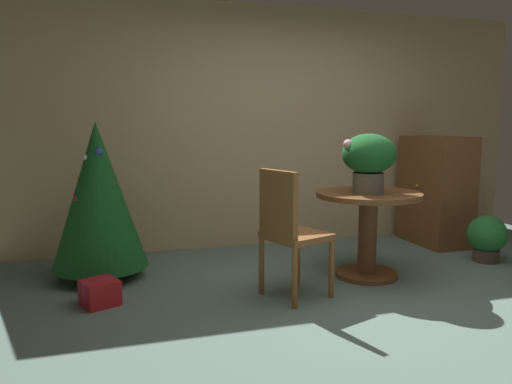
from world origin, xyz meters
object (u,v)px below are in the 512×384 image
(flower_vase, at_px, (369,158))
(wooden_chair_left_near, at_px, (289,227))
(wooden_cabinet, at_px, (436,190))
(gift_box_red, at_px, (100,293))
(potted_plant, at_px, (487,237))
(round_dining_table, at_px, (368,220))
(holiday_tree, at_px, (98,195))

(flower_vase, xyz_separation_m, wooden_chair_left_near, (-0.82, -0.26, -0.50))
(flower_vase, height_order, wooden_cabinet, flower_vase)
(gift_box_red, distance_m, wooden_cabinet, 3.77)
(flower_vase, bearing_deg, potted_plant, 5.46)
(gift_box_red, distance_m, potted_plant, 3.63)
(round_dining_table, distance_m, gift_box_red, 2.30)
(round_dining_table, distance_m, wooden_chair_left_near, 0.92)
(holiday_tree, bearing_deg, wooden_chair_left_near, -34.60)
(holiday_tree, height_order, wooden_cabinet, holiday_tree)
(wooden_chair_left_near, distance_m, gift_box_red, 1.50)
(gift_box_red, relative_size, wooden_cabinet, 0.27)
(holiday_tree, relative_size, potted_plant, 2.99)
(wooden_chair_left_near, bearing_deg, round_dining_table, 20.00)
(round_dining_table, distance_m, potted_plant, 1.39)
(round_dining_table, bearing_deg, gift_box_red, -178.93)
(wooden_chair_left_near, height_order, gift_box_red, wooden_chair_left_near)
(flower_vase, relative_size, potted_plant, 1.11)
(holiday_tree, distance_m, gift_box_red, 0.94)
(wooden_cabinet, height_order, potted_plant, wooden_cabinet)
(wooden_cabinet, xyz_separation_m, potted_plant, (0.01, -0.81, -0.35))
(wooden_chair_left_near, height_order, potted_plant, wooden_chair_left_near)
(holiday_tree, height_order, gift_box_red, holiday_tree)
(round_dining_table, bearing_deg, potted_plant, 3.35)
(wooden_cabinet, bearing_deg, flower_vase, -145.96)
(round_dining_table, bearing_deg, wooden_cabinet, 33.26)
(round_dining_table, relative_size, wooden_chair_left_near, 0.90)
(round_dining_table, xyz_separation_m, wooden_chair_left_near, (-0.86, -0.31, 0.05))
(flower_vase, distance_m, holiday_tree, 2.34)
(wooden_cabinet, bearing_deg, potted_plant, -89.27)
(holiday_tree, height_order, potted_plant, holiday_tree)
(round_dining_table, bearing_deg, holiday_tree, 163.99)
(round_dining_table, height_order, holiday_tree, holiday_tree)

